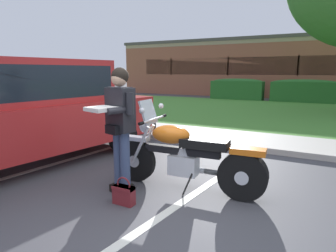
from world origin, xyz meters
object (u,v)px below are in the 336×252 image
motorcycle (190,157)px  brick_building (302,68)px  rider_person (119,120)px  hedge_left (237,89)px  handbag (124,193)px  parked_suv_adjacent (27,111)px  hedge_center_left (303,91)px

motorcycle → brick_building: size_ratio=0.09×
rider_person → hedge_left: (-1.94, 13.69, -0.36)m
handbag → parked_suv_adjacent: parked_suv_adjacent is taller
motorcycle → parked_suv_adjacent: bearing=-176.4°
rider_person → handbag: size_ratio=4.74×
handbag → brick_building: (0.82, 19.91, 1.76)m
hedge_left → handbag: bearing=-81.0°
handbag → brick_building: 20.00m
hedge_center_left → brick_building: 6.06m
hedge_left → hedge_center_left: 3.52m
rider_person → brick_building: (1.09, 19.60, 0.90)m
rider_person → brick_building: size_ratio=0.07×
brick_building → hedge_center_left: bearing=-85.4°
handbag → motorcycle: bearing=54.8°
handbag → hedge_center_left: bearing=84.7°
motorcycle → handbag: 1.03m
brick_building → parked_suv_adjacent: bearing=-100.0°
parked_suv_adjacent → hedge_center_left: parked_suv_adjacent is taller
handbag → hedge_left: size_ratio=0.12×
rider_person → parked_suv_adjacent: size_ratio=0.34×
motorcycle → hedge_center_left: motorcycle is taller
brick_building → motorcycle: bearing=-90.8°
parked_suv_adjacent → brick_building: 19.63m
motorcycle → brick_building: 19.17m
hedge_left → hedge_center_left: (3.52, 0.00, 0.00)m
handbag → parked_suv_adjacent: size_ratio=0.07×
rider_person → parked_suv_adjacent: (-2.30, 0.29, -0.05)m
rider_person → hedge_left: bearing=98.1°
handbag → hedge_left: bearing=99.0°
motorcycle → hedge_left: bearing=101.9°
rider_person → parked_suv_adjacent: 2.31m
hedge_center_left → parked_suv_adjacent: bearing=-106.1°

